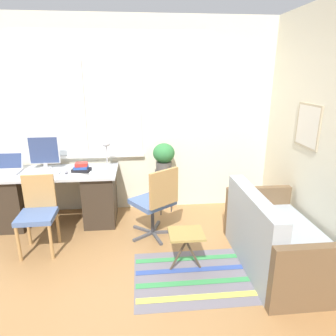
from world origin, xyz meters
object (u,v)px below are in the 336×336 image
book_stack (82,169)px  potted_plant (164,155)px  mouse (66,172)px  desk_chair_wooden (38,211)px  couch_loveseat (276,241)px  office_chair_swivel (156,201)px  plant_stand (164,176)px  keyboard (42,174)px  folding_stool (186,237)px  desk_lamp (106,148)px  laptop (8,168)px  monitor (44,152)px

book_stack → potted_plant: (1.07, 0.33, 0.06)m
mouse → desk_chair_wooden: (-0.22, -0.55, -0.27)m
couch_loveseat → desk_chair_wooden: bearing=77.8°
office_chair_swivel → desk_chair_wooden: bearing=-29.0°
plant_stand → keyboard: bearing=-170.7°
book_stack → folding_stool: (1.18, -1.04, -0.42)m
desk_lamp → desk_chair_wooden: 1.16m
laptop → folding_stool: bearing=-30.1°
book_stack → mouse: bearing=162.2°
couch_loveseat → potted_plant: (-1.07, 1.37, 0.59)m
mouse → office_chair_swivel: office_chair_swivel is taller
monitor → plant_stand: monitor is taller
laptop → office_chair_swivel: 2.00m
plant_stand → desk_lamp: bearing=-173.9°
mouse → plant_stand: 1.32m
potted_plant → folding_stool: (0.11, -1.37, -0.49)m
book_stack → desk_chair_wooden: 0.73m
couch_loveseat → monitor: bearing=63.0°
folding_stool → desk_lamp: bearing=124.5°
desk_chair_wooden → keyboard: bearing=96.5°
mouse → book_stack: 0.23m
book_stack → couch_loveseat: book_stack is taller
laptop → monitor: (0.45, 0.10, 0.18)m
keyboard → book_stack: (0.51, -0.07, 0.06)m
book_stack → desk_chair_wooden: book_stack is taller
plant_stand → potted_plant: 0.30m
plant_stand → folding_stool: 1.38m
keyboard → laptop: bearing=162.5°
office_chair_swivel → folding_stool: bearing=75.5°
monitor → couch_loveseat: 3.07m
book_stack → plant_stand: (1.07, 0.33, -0.23)m
keyboard → folding_stool: bearing=-33.3°
monitor → desk_chair_wooden: (0.10, -0.80, -0.49)m
desk_lamp → plant_stand: desk_lamp is taller
desk_lamp → desk_chair_wooden: size_ratio=0.44×
office_chair_swivel → plant_stand: (0.16, 0.67, 0.09)m
plant_stand → desk_chair_wooden: bearing=-151.5°
keyboard → potted_plant: size_ratio=1.11×
desk_lamp → couch_loveseat: (1.84, -1.29, -0.74)m
office_chair_swivel → couch_loveseat: 1.43m
desk_chair_wooden → laptop: bearing=126.8°
mouse → book_stack: bearing=-17.8°
desk_chair_wooden → plant_stand: 1.71m
monitor → book_stack: monitor is taller
mouse → monitor: bearing=142.0°
office_chair_swivel → book_stack: bearing=-55.6°
book_stack → potted_plant: size_ratio=0.63×
couch_loveseat → desk_lamp: bearing=55.1°
book_stack → office_chair_swivel: (0.92, -0.34, -0.32)m
mouse → plant_stand: bearing=11.5°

